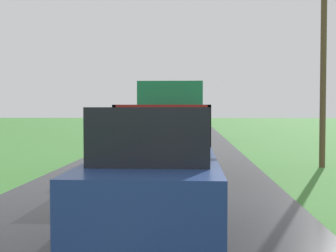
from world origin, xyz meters
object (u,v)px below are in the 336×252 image
utility_pole_roadside (324,43)px  following_car (155,174)px  banana_truck_near (169,125)px  banana_truck_far (185,117)px

utility_pole_roadside → following_car: utility_pole_roadside is taller
following_car → banana_truck_near: bearing=91.5°
banana_truck_near → following_car: 7.87m
banana_truck_near → utility_pole_roadside: bearing=14.3°
banana_truck_far → following_car: 23.61m
banana_truck_near → following_car: bearing=-88.5°
banana_truck_far → banana_truck_near: bearing=-91.0°
banana_truck_near → following_car: (0.21, -7.86, -0.40)m
banana_truck_far → following_car: banana_truck_far is taller
banana_truck_near → utility_pole_roadside: size_ratio=0.76×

